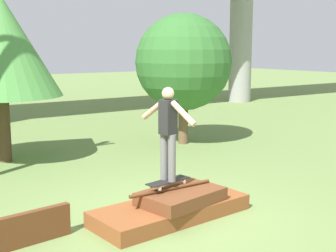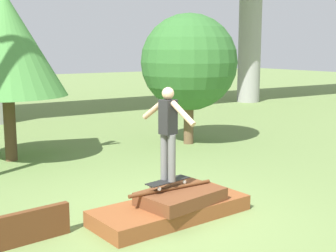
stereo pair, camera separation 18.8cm
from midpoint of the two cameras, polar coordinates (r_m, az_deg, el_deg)
ground_plane at (r=7.56m, az=-0.35°, el=-11.10°), size 80.00×80.00×0.00m
scrap_pile at (r=7.50m, az=-0.04°, el=-9.79°), size 2.63×1.21×0.51m
scrap_plank_loose at (r=6.83m, az=-17.04°, el=-11.77°), size 1.14×0.23×0.46m
skateboard at (r=7.43m, az=-0.73°, el=-6.74°), size 0.81×0.36×0.09m
skater at (r=7.24m, az=-0.74°, el=-0.23°), size 0.30×1.13×1.47m
tree_behind_right at (r=12.92m, az=1.48°, el=7.75°), size 2.65×2.65×3.59m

